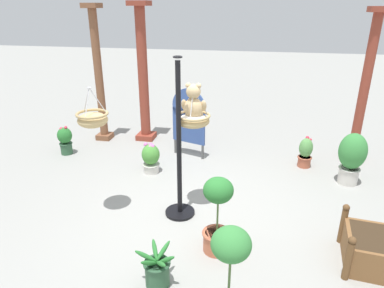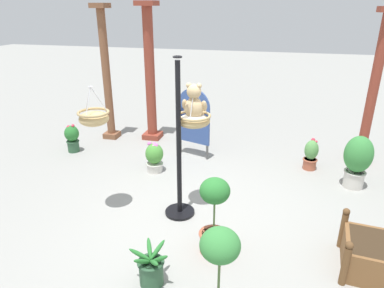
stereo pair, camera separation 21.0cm
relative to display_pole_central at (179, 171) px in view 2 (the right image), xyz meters
name	(u,v)px [view 2 (the right image)]	position (x,y,z in m)	size (l,w,h in m)	color
ground_plane	(191,215)	(0.17, -0.01, -0.71)	(40.00, 40.00, 0.00)	gray
display_pole_central	(179,171)	(0.00, 0.00, 0.00)	(0.44, 0.44, 2.31)	black
hanging_basket_with_teddy	(194,120)	(0.15, 0.25, 0.70)	(0.49, 0.49, 0.54)	tan
teddy_bear	(194,104)	(0.15, 0.27, 0.93)	(0.36, 0.32, 0.52)	tan
hanging_basket_left_high	(94,118)	(-1.14, -0.21, 0.77)	(0.43, 0.43, 0.55)	tan
greenhouse_pillar_left	(373,93)	(2.97, 2.66, 0.69)	(0.34, 0.34, 2.89)	brown
greenhouse_pillar_right	(150,76)	(-1.50, 2.89, 0.74)	(0.42, 0.42, 2.99)	brown
greenhouse_pillar_far_back	(107,77)	(-2.45, 2.69, 0.72)	(0.34, 0.34, 2.95)	brown
wooden_planter_box	(381,257)	(2.59, -0.61, -0.49)	(0.96, 0.86, 0.57)	brown
potted_plant_fern_front	(151,269)	(0.08, -1.42, -0.51)	(0.48, 0.46, 0.46)	#2D5638
potted_plant_flowering_red	(358,160)	(2.66, 1.51, -0.19)	(0.46, 0.46, 0.92)	beige
potted_plant_tall_leafy	(219,281)	(0.90, -1.83, -0.11)	(0.40, 0.40, 1.14)	#2D5638
potted_plant_bushy_green	(154,157)	(-0.85, 1.24, -0.42)	(0.33, 0.33, 0.58)	beige
potted_plant_small_succulent	(311,155)	(1.98, 2.06, -0.42)	(0.27, 0.27, 0.61)	#AD563D
potted_plant_conical_shrub	(72,137)	(-2.85, 1.71, -0.39)	(0.30, 0.30, 0.61)	#2D5638
potted_plant_trailing_ivy	(214,215)	(0.65, -0.71, -0.17)	(0.38, 0.38, 1.03)	#BC6042
display_sign_board	(194,117)	(-0.31, 2.12, 0.13)	(0.71, 0.27, 1.42)	#334C8C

